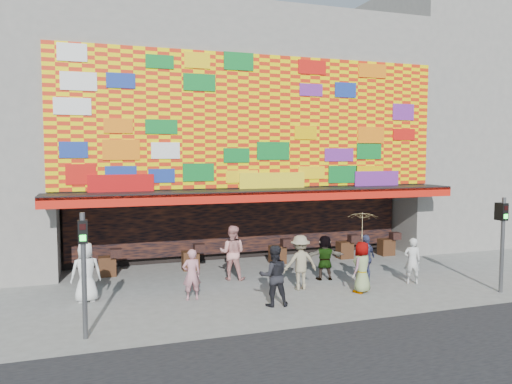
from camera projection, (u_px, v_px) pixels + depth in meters
ground at (301, 297)px, 15.18m from camera, size 90.00×90.00×0.00m
shop_building at (229, 134)px, 22.50m from camera, size 15.20×9.40×10.00m
neighbor_right at (466, 122)px, 26.39m from camera, size 11.00×8.00×12.00m
signal_left at (84, 261)px, 11.66m from camera, size 0.22×0.20×3.00m
signal_right at (503, 234)px, 15.58m from camera, size 0.22×0.20×3.00m
ped_a at (86, 272)px, 14.65m from camera, size 0.93×0.66×1.78m
ped_b at (192, 274)px, 14.86m from camera, size 0.57×0.38×1.53m
ped_c at (274, 276)px, 14.27m from camera, size 0.95×0.79×1.76m
ped_d at (300, 262)px, 15.99m from camera, size 1.14×0.67×1.75m
ped_e at (366, 258)px, 16.89m from camera, size 1.03×0.79×1.63m
ped_f at (325, 257)px, 17.24m from camera, size 1.50×0.75×1.55m
ped_g at (362, 267)px, 15.64m from camera, size 0.94×0.83×1.61m
ped_h at (412, 261)px, 16.72m from camera, size 0.67×0.56×1.55m
ped_i at (232, 253)px, 17.24m from camera, size 1.14×1.05×1.88m
parasol at (363, 225)px, 15.54m from camera, size 0.94×0.96×1.80m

